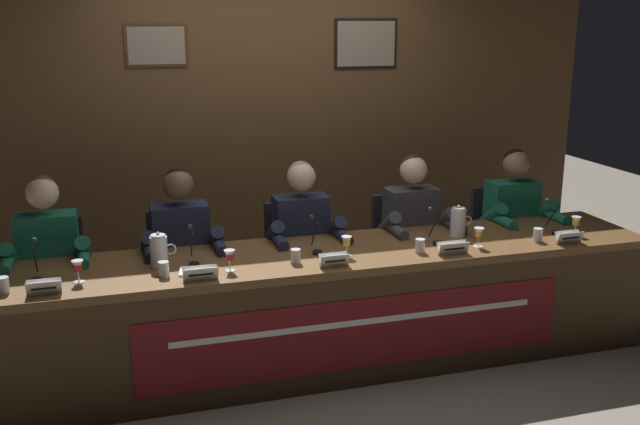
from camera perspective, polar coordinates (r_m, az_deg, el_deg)
The scene contains 36 objects.
ground_plane at distance 4.70m, azimuth 0.00°, elevation -11.85°, with size 12.00×12.00×0.00m, color gray.
wall_back_panelled at distance 5.73m, azimuth -4.37°, elevation 6.73°, with size 5.50×0.14×2.60m.
conference_table at distance 4.38m, azimuth 0.49°, elevation -6.42°, with size 4.30×0.77×0.75m.
chair_far_left at distance 4.90m, azimuth -20.35°, elevation -6.04°, with size 0.44×0.44×0.91m.
panelist_far_left at distance 4.62m, azimuth -20.80°, elevation -3.69°, with size 0.51×0.48×1.23m.
nameplate_far_left at distance 3.99m, azimuth -21.11°, elevation -5.57°, with size 0.17×0.06×0.08m.
juice_glass_far_left at distance 4.10m, azimuth -18.71°, elevation -4.14°, with size 0.06×0.06×0.12m.
water_cup_far_left at distance 4.10m, azimuth -23.88°, elevation -5.36°, with size 0.06×0.06×0.08m.
microphone_far_left at distance 4.22m, azimuth -21.70°, elevation -4.03°, with size 0.06×0.17×0.22m.
chair_left at distance 4.90m, azimuth -10.97°, elevation -5.35°, with size 0.44×0.44×0.91m.
panelist_left at distance 4.62m, azimuth -10.88°, elevation -2.96°, with size 0.51×0.48×1.23m.
nameplate_left at distance 3.98m, azimuth -9.48°, elevation -4.81°, with size 0.19×0.06×0.08m.
juice_glass_left at distance 4.09m, azimuth -7.20°, elevation -3.49°, with size 0.06×0.06×0.12m.
water_cup_left at distance 4.08m, azimuth -12.32°, elevation -4.48°, with size 0.06×0.06×0.08m.
microphone_left at distance 4.24m, azimuth -10.10°, elevation -3.08°, with size 0.06×0.17×0.22m.
chair_center at distance 5.03m, azimuth -1.85°, elevation -4.54°, with size 0.44×0.44×0.91m.
panelist_center at distance 4.76m, azimuth -1.26°, elevation -2.16°, with size 0.51×0.48×1.23m.
nameplate_center at distance 4.14m, azimuth 1.11°, elevation -3.80°, with size 0.17×0.06×0.08m.
juice_glass_center at distance 4.31m, azimuth 2.13°, elevation -2.39°, with size 0.06×0.06×0.12m.
water_cup_center at distance 4.20m, azimuth -1.95°, elevation -3.55°, with size 0.06×0.06×0.08m.
microphone_center at distance 4.39m, azimuth -0.37°, elevation -2.23°, with size 0.06×0.17×0.22m.
chair_right at distance 5.28m, azimuth 6.60°, elevation -3.68°, with size 0.44×0.44×0.91m.
panelist_right at distance 5.02m, azimuth 7.58°, elevation -1.38°, with size 0.51×0.48×1.23m.
nameplate_right at distance 4.43m, azimuth 10.53°, elevation -2.79°, with size 0.19×0.06×0.08m.
juice_glass_right at distance 4.59m, azimuth 12.51°, elevation -1.66°, with size 0.06×0.06×0.12m.
water_cup_right at distance 4.43m, azimuth 7.96°, elevation -2.69°, with size 0.06×0.06×0.08m.
microphone_right at distance 4.62m, azimuth 9.13°, elevation -1.51°, with size 0.06×0.17×0.22m.
chair_far_right at distance 5.63m, azimuth 14.13°, elevation -2.85°, with size 0.44×0.44×0.91m.
panelist_far_right at distance 5.39m, azimuth 15.38°, elevation -0.66°, with size 0.51×0.48×1.23m.
nameplate_far_right at distance 4.84m, azimuth 19.19°, elevation -1.87°, with size 0.18×0.06×0.08m.
juice_glass_far_right at distance 5.03m, azimuth 19.69°, elevation -0.73°, with size 0.06×0.06×0.12m.
water_cup_far_right at distance 4.82m, azimuth 16.94°, elevation -1.76°, with size 0.06×0.06×0.08m.
microphone_far_right at distance 5.04m, azimuth 18.06°, elevation -0.71°, with size 0.06×0.17×0.22m.
water_pitcher_left_side at distance 4.23m, azimuth -12.68°, elevation -2.98°, with size 0.15×0.10×0.21m.
water_pitcher_right_side at distance 4.80m, azimuth 10.94°, elevation -0.74°, with size 0.15×0.10×0.21m.
document_stack_left at distance 4.12m, azimuth -9.65°, elevation -4.59°, with size 0.23×0.18×0.01m.
Camera 1 is at (-1.20, -4.02, 2.12)m, focal length 40.23 mm.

